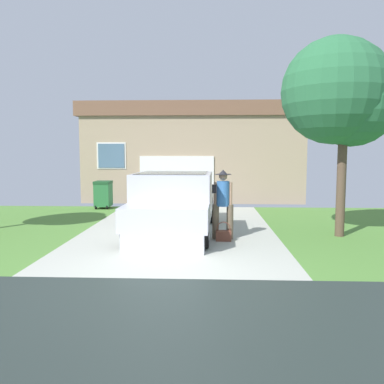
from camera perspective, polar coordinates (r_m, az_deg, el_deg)
ground at (r=5.26m, az=-7.31°, el=-18.70°), size 29.20×18.60×0.18m
pickup_truck at (r=10.46m, az=-2.61°, el=-2.11°), size 2.15×5.19×1.64m
person_with_hat at (r=9.88m, az=4.48°, el=-1.37°), size 0.53×0.40×1.73m
handbag at (r=9.75m, az=4.56°, el=-6.20°), size 0.38×0.20×0.47m
house_with_garage at (r=19.44m, az=0.37°, el=5.74°), size 9.86×6.13×4.29m
front_yard_tree at (r=11.00m, az=20.80°, el=13.22°), size 2.92×2.74×5.03m
wheeled_trash_bin at (r=15.65m, az=-12.68°, el=-0.22°), size 0.60×0.72×1.06m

